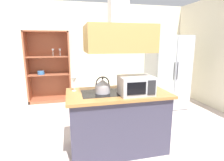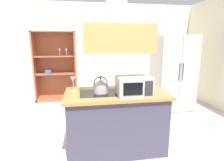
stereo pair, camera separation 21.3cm
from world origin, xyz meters
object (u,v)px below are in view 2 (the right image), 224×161
microwave (134,86)px  wine_glass_on_counter (73,80)px  cutting_board (130,88)px  kettle (101,86)px  refrigerator (173,73)px  dish_cabinet (56,70)px

microwave → wine_glass_on_counter: size_ratio=2.23×
cutting_board → microwave: 0.38m
kettle → cutting_board: kettle is taller
refrigerator → kettle: size_ratio=7.39×
refrigerator → dish_cabinet: bearing=158.6°
dish_cabinet → kettle: 2.84m
dish_cabinet → refrigerator: bearing=-21.4°
dish_cabinet → microwave: bearing=-63.2°
refrigerator → microwave: size_ratio=3.86×
refrigerator → microwave: bearing=-130.9°
kettle → wine_glass_on_counter: 0.45m
kettle → microwave: (0.44, -0.18, 0.03)m
refrigerator → microwave: (-1.47, -1.70, 0.14)m
dish_cabinet → cutting_board: (1.48, -2.48, 0.07)m
refrigerator → kettle: refrigerator is taller
dish_cabinet → cutting_board: bearing=-59.2°
dish_cabinet → kettle: bearing=-69.5°
cutting_board → wine_glass_on_counter: (-0.89, 0.03, 0.14)m
kettle → wine_glass_on_counter: kettle is taller
kettle → wine_glass_on_counter: size_ratio=1.17×
refrigerator → dish_cabinet: dish_cabinet is taller
refrigerator → wine_glass_on_counter: bearing=-150.3°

